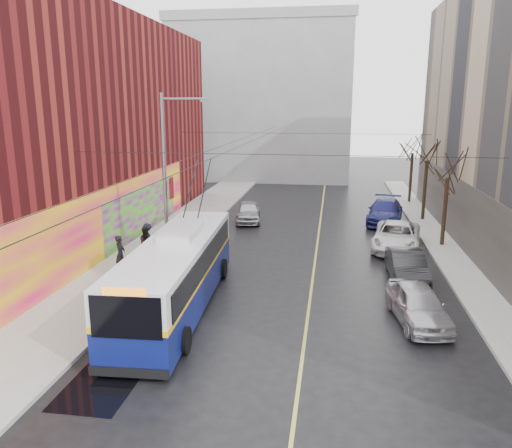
% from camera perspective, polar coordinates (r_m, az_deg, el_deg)
% --- Properties ---
extents(ground, '(140.00, 140.00, 0.00)m').
position_cam_1_polar(ground, '(16.99, -0.16, -16.19)').
color(ground, black).
rests_on(ground, ground).
extents(sidewalk_left, '(4.00, 60.00, 0.15)m').
position_cam_1_polar(sidewalk_left, '(29.70, -11.89, -3.12)').
color(sidewalk_left, gray).
rests_on(sidewalk_left, ground).
extents(sidewalk_right, '(2.00, 60.00, 0.15)m').
position_cam_1_polar(sidewalk_right, '(28.65, 21.98, -4.46)').
color(sidewalk_right, gray).
rests_on(sidewalk_right, ground).
extents(lane_line, '(0.12, 50.00, 0.01)m').
position_cam_1_polar(lane_line, '(29.80, 6.92, -3.01)').
color(lane_line, '#BFB74C').
rests_on(lane_line, ground).
extents(building_left, '(12.11, 36.00, 14.00)m').
position_cam_1_polar(building_left, '(33.96, -24.17, 9.92)').
color(building_left, '#4F0F12').
rests_on(building_left, ground).
extents(building_far, '(20.50, 12.10, 18.00)m').
position_cam_1_polar(building_far, '(60.15, 0.92, 14.04)').
color(building_far, gray).
rests_on(building_far, ground).
extents(streetlight_pole, '(2.65, 0.60, 9.00)m').
position_cam_1_polar(streetlight_pole, '(26.24, -10.09, 5.46)').
color(streetlight_pole, slate).
rests_on(streetlight_pole, ground).
extents(catenary_wires, '(18.00, 60.00, 0.22)m').
position_cam_1_polar(catenary_wires, '(29.83, -0.56, 9.31)').
color(catenary_wires, black).
extents(tree_near, '(3.20, 3.20, 6.40)m').
position_cam_1_polar(tree_near, '(31.49, 21.17, 6.31)').
color(tree_near, black).
rests_on(tree_near, ground).
extents(tree_mid, '(3.20, 3.20, 6.68)m').
position_cam_1_polar(tree_mid, '(38.30, 19.05, 8.01)').
color(tree_mid, black).
rests_on(tree_mid, ground).
extents(tree_far, '(3.20, 3.20, 6.57)m').
position_cam_1_polar(tree_far, '(45.20, 17.53, 8.71)').
color(tree_far, black).
rests_on(tree_far, ground).
extents(puddle, '(2.08, 3.67, 0.01)m').
position_cam_1_polar(puddle, '(17.02, -16.85, -16.74)').
color(puddle, black).
rests_on(puddle, ground).
extents(pigeons_flying, '(3.29, 2.71, 2.22)m').
position_cam_1_polar(pigeons_flying, '(25.41, -0.15, 10.09)').
color(pigeons_flying, slate).
extents(trolleybus, '(3.26, 12.14, 5.70)m').
position_cam_1_polar(trolleybus, '(21.21, -9.04, -5.47)').
color(trolleybus, '#0B1356').
rests_on(trolleybus, ground).
extents(parked_car_a, '(2.42, 4.63, 1.50)m').
position_cam_1_polar(parked_car_a, '(20.86, 18.02, -8.75)').
color(parked_car_a, '#B8B8BE').
rests_on(parked_car_a, ground).
extents(parked_car_b, '(1.73, 4.56, 1.48)m').
position_cam_1_polar(parked_car_b, '(25.52, 16.84, -4.61)').
color(parked_car_b, '#242426').
rests_on(parked_car_b, ground).
extents(parked_car_c, '(3.53, 6.04, 1.58)m').
position_cam_1_polar(parked_car_c, '(30.85, 15.77, -1.35)').
color(parked_car_c, silver).
rests_on(parked_car_c, ground).
extents(parked_car_d, '(3.24, 6.08, 1.68)m').
position_cam_1_polar(parked_car_d, '(37.57, 14.55, 1.41)').
color(parked_car_d, navy).
rests_on(parked_car_d, ground).
extents(following_car, '(2.34, 4.56, 1.48)m').
position_cam_1_polar(following_car, '(36.76, -0.89, 1.43)').
color(following_car, '#A7A8AC').
rests_on(following_car, ground).
extents(pedestrian_a, '(0.53, 0.74, 1.92)m').
position_cam_1_polar(pedestrian_a, '(26.02, -15.24, -3.31)').
color(pedestrian_a, black).
rests_on(pedestrian_a, sidewalk_left).
extents(pedestrian_b, '(1.14, 1.17, 1.91)m').
position_cam_1_polar(pedestrian_b, '(27.47, -12.39, -2.27)').
color(pedestrian_b, black).
rests_on(pedestrian_b, sidewalk_left).
extents(pedestrian_c, '(1.20, 1.06, 1.61)m').
position_cam_1_polar(pedestrian_c, '(29.56, -12.27, -1.45)').
color(pedestrian_c, black).
rests_on(pedestrian_c, sidewalk_left).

